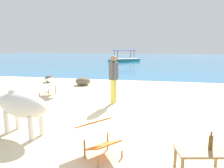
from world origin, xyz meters
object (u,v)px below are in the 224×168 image
deck_chair_near (98,135)px  boat_teal (124,59)px  bottle (211,142)px  deck_chair_far (51,86)px  person_standing (114,76)px  low_bench_table (201,154)px  cow (21,105)px

deck_chair_near → boat_teal: size_ratio=0.26×
bottle → deck_chair_far: bearing=138.5°
deck_chair_far → person_standing: 2.74m
low_bench_table → boat_teal: (-4.36, 21.69, -0.07)m
person_standing → boat_teal: 18.04m
low_bench_table → cow: bearing=155.7°
low_bench_table → person_standing: person_standing is taller
boat_teal → bottle: bearing=63.6°
person_standing → bottle: bearing=-49.6°
deck_chair_near → person_standing: size_ratio=0.57×
low_bench_table → boat_teal: bearing=89.7°
bottle → deck_chair_far: (-4.89, 4.33, -0.12)m
cow → bottle: 3.88m
low_bench_table → deck_chair_far: (-4.74, 4.39, 0.06)m
cow → deck_chair_near: (1.93, -0.59, -0.29)m
cow → boat_teal: (-0.71, 20.87, -0.42)m
boat_teal → cow: bearing=53.8°
cow → bottle: size_ratio=6.17×
bottle → deck_chair_near: size_ratio=0.32×
cow → deck_chair_near: 2.04m
bottle → deck_chair_far: deck_chair_far is taller
cow → boat_teal: size_ratio=0.51×
bottle → person_standing: 4.40m
bottle → boat_teal: bearing=101.8°
bottle → person_standing: size_ratio=0.18×
deck_chair_near → person_standing: (-0.41, 3.57, 0.56)m
deck_chair_near → deck_chair_far: (-3.02, 4.16, 0.00)m
low_bench_table → deck_chair_near: bearing=160.6°
boat_teal → deck_chair_near: bearing=58.8°
low_bench_table → deck_chair_far: deck_chair_far is taller
low_bench_table → boat_teal: size_ratio=0.23×
deck_chair_far → boat_teal: size_ratio=0.22×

